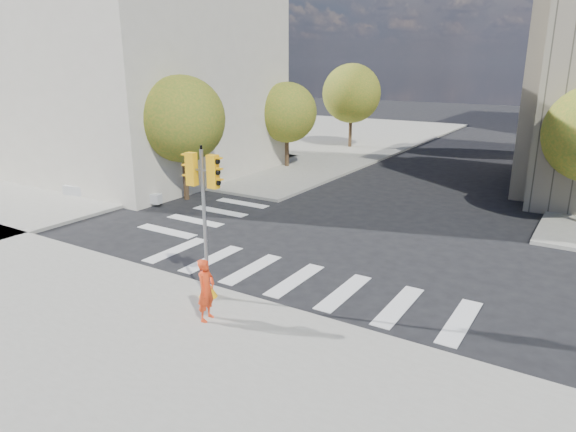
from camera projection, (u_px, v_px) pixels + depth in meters
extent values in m
plane|color=black|center=(326.00, 262.00, 18.67)|extent=(160.00, 160.00, 0.00)
cube|color=gray|center=(270.00, 136.00, 49.93)|extent=(28.00, 40.00, 0.15)
cube|color=beige|center=(116.00, 78.00, 33.62)|extent=(18.00, 14.00, 12.00)
cylinder|color=#382616|center=(186.00, 177.00, 26.90)|extent=(0.28, 0.28, 2.45)
sphere|color=#3E6A1E|center=(182.00, 119.00, 26.05)|extent=(4.40, 4.40, 4.40)
cylinder|color=#382616|center=(287.00, 152.00, 35.06)|extent=(0.28, 0.28, 2.17)
sphere|color=#3E6A1E|center=(287.00, 112.00, 34.29)|extent=(4.00, 4.00, 4.00)
cylinder|color=#382616|center=(350.00, 133.00, 43.12)|extent=(0.28, 0.28, 2.62)
sphere|color=#3E6A1E|center=(352.00, 93.00, 42.19)|extent=(4.80, 4.80, 4.80)
cone|color=#FFAD0D|center=(208.00, 289.00, 15.50)|extent=(0.56, 0.56, 0.50)
cylinder|color=gray|center=(205.00, 226.00, 14.93)|extent=(0.11, 0.11, 4.50)
cylinder|color=black|center=(201.00, 147.00, 14.27)|extent=(0.07, 0.07, 0.12)
cylinder|color=gray|center=(202.00, 170.00, 14.46)|extent=(0.90, 0.10, 0.06)
cube|color=#FFAD0D|center=(192.00, 169.00, 14.63)|extent=(0.31, 0.23, 0.95)
cube|color=#FFAD0D|center=(213.00, 172.00, 14.28)|extent=(0.31, 0.23, 0.95)
imported|color=red|center=(206.00, 290.00, 13.94)|extent=(0.52, 0.70, 1.77)
cube|color=silver|center=(111.00, 194.00, 26.69)|extent=(5.95, 1.63, 0.50)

